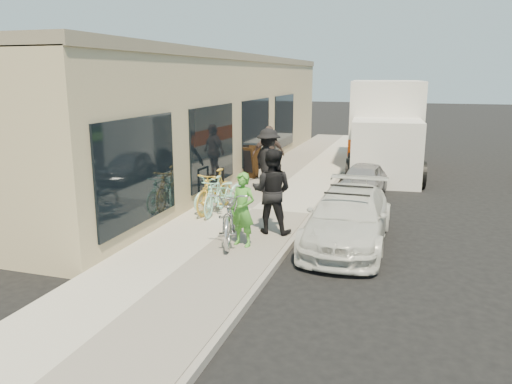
# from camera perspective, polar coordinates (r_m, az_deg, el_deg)

# --- Properties ---
(ground) EXTENTS (120.00, 120.00, 0.00)m
(ground) POSITION_cam_1_polar(r_m,az_deg,el_deg) (9.71, 5.37, -8.10)
(ground) COLOR black
(ground) RESTS_ON ground
(sidewalk) EXTENTS (3.00, 34.00, 0.15)m
(sidewalk) POSITION_cam_1_polar(r_m,az_deg,el_deg) (12.94, -0.43, -2.23)
(sidewalk) COLOR #ABA599
(sidewalk) RESTS_ON ground
(curb) EXTENTS (0.12, 34.00, 0.13)m
(curb) POSITION_cam_1_polar(r_m,az_deg,el_deg) (12.56, 6.31, -2.83)
(curb) COLOR gray
(curb) RESTS_ON ground
(storefront) EXTENTS (3.60, 20.00, 4.22)m
(storefront) POSITION_cam_1_polar(r_m,az_deg,el_deg) (18.34, -5.30, 8.79)
(storefront) COLOR tan
(storefront) RESTS_ON ground
(bike_rack) EXTENTS (0.10, 0.61, 0.85)m
(bike_rack) POSITION_cam_1_polar(r_m,az_deg,el_deg) (13.92, -4.09, 1.34)
(bike_rack) COLOR black
(bike_rack) RESTS_ON sidewalk
(sandwich_board) EXTENTS (0.77, 0.77, 1.05)m
(sandwich_board) POSITION_cam_1_polar(r_m,az_deg,el_deg) (16.74, -0.92, 3.47)
(sandwich_board) COLOR #301E0D
(sandwich_board) RESTS_ON sidewalk
(sedan_white) EXTENTS (1.64, 4.01, 1.20)m
(sedan_white) POSITION_cam_1_polar(r_m,az_deg,el_deg) (10.73, 10.51, -2.90)
(sedan_white) COLOR silver
(sedan_white) RESTS_ON ground
(sedan_silver) EXTENTS (1.45, 2.99, 0.98)m
(sedan_silver) POSITION_cam_1_polar(r_m,az_deg,el_deg) (15.10, 12.08, 1.35)
(sedan_silver) COLOR #949499
(sedan_silver) RESTS_ON ground
(moving_truck) EXTENTS (3.07, 6.92, 3.31)m
(moving_truck) POSITION_cam_1_polar(r_m,az_deg,el_deg) (19.62, 14.49, 6.80)
(moving_truck) COLOR silver
(moving_truck) RESTS_ON ground
(tandem_bike) EXTENTS (1.27, 2.24, 1.11)m
(tandem_bike) POSITION_cam_1_polar(r_m,az_deg,el_deg) (10.36, -2.81, -2.56)
(tandem_bike) COLOR #B1B2B4
(tandem_bike) RESTS_ON sidewalk
(woman_rider) EXTENTS (0.62, 0.49, 1.50)m
(woman_rider) POSITION_cam_1_polar(r_m,az_deg,el_deg) (9.98, -1.53, -2.01)
(woman_rider) COLOR #459331
(woman_rider) RESTS_ON sidewalk
(man_standing) EXTENTS (0.90, 0.71, 1.85)m
(man_standing) POSITION_cam_1_polar(r_m,az_deg,el_deg) (10.78, 1.81, 0.09)
(man_standing) COLOR black
(man_standing) RESTS_ON sidewalk
(cruiser_bike_a) EXTENTS (0.50, 1.55, 0.92)m
(cruiser_bike_a) POSITION_cam_1_polar(r_m,az_deg,el_deg) (12.36, -4.70, -0.45)
(cruiser_bike_a) COLOR #9BE8CF
(cruiser_bike_a) RESTS_ON sidewalk
(cruiser_bike_b) EXTENTS (1.34, 1.83, 0.92)m
(cruiser_bike_b) POSITION_cam_1_polar(r_m,az_deg,el_deg) (12.74, -3.98, -0.02)
(cruiser_bike_b) COLOR #9BE8CF
(cruiser_bike_b) RESTS_ON sidewalk
(cruiser_bike_c) EXTENTS (0.72, 1.82, 1.06)m
(cruiser_bike_c) POSITION_cam_1_polar(r_m,az_deg,el_deg) (12.55, -4.76, 0.09)
(cruiser_bike_c) COLOR gold
(cruiser_bike_c) RESTS_ON sidewalk
(bystander_a) EXTENTS (1.37, 1.35, 1.89)m
(bystander_a) POSITION_cam_1_polar(r_m,az_deg,el_deg) (14.50, 1.42, 3.57)
(bystander_a) COLOR black
(bystander_a) RESTS_ON sidewalk
(bystander_b) EXTENTS (1.13, 0.96, 1.82)m
(bystander_b) POSITION_cam_1_polar(r_m,az_deg,el_deg) (15.90, 1.42, 4.31)
(bystander_b) COLOR #513E3A
(bystander_b) RESTS_ON sidewalk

